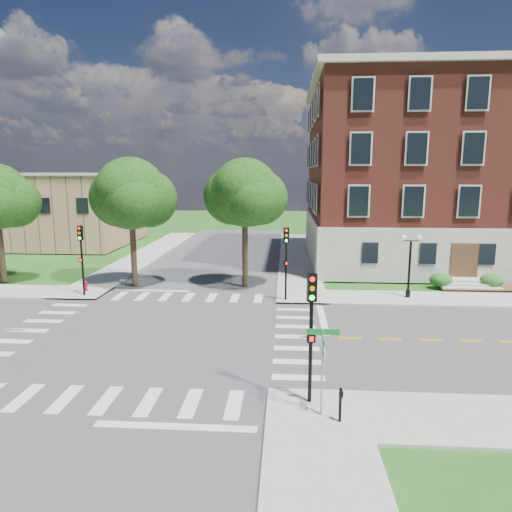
# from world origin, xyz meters

# --- Properties ---
(ground) EXTENTS (160.00, 160.00, 0.00)m
(ground) POSITION_xyz_m (0.00, 0.00, 0.00)
(ground) COLOR #1C4C15
(ground) RESTS_ON ground
(road_ew) EXTENTS (90.00, 12.00, 0.01)m
(road_ew) POSITION_xyz_m (0.00, 0.00, 0.01)
(road_ew) COLOR #3D3D3F
(road_ew) RESTS_ON ground
(road_ns) EXTENTS (12.00, 90.00, 0.01)m
(road_ns) POSITION_xyz_m (0.00, 0.00, 0.01)
(road_ns) COLOR #3D3D3F
(road_ns) RESTS_ON ground
(sidewalk_ne) EXTENTS (34.00, 34.00, 0.12)m
(sidewalk_ne) POSITION_xyz_m (15.38, 15.38, 0.06)
(sidewalk_ne) COLOR #9E9B93
(sidewalk_ne) RESTS_ON ground
(sidewalk_nw) EXTENTS (34.00, 34.00, 0.12)m
(sidewalk_nw) POSITION_xyz_m (-15.38, 15.38, 0.06)
(sidewalk_nw) COLOR #9E9B93
(sidewalk_nw) RESTS_ON ground
(crosswalk_east) EXTENTS (2.20, 10.20, 0.02)m
(crosswalk_east) POSITION_xyz_m (7.20, 0.00, 0.00)
(crosswalk_east) COLOR silver
(crosswalk_east) RESTS_ON ground
(stop_bar_east) EXTENTS (0.40, 5.50, 0.00)m
(stop_bar_east) POSITION_xyz_m (8.80, 3.00, 0.00)
(stop_bar_east) COLOR silver
(stop_bar_east) RESTS_ON ground
(main_building) EXTENTS (30.60, 22.40, 16.50)m
(main_building) POSITION_xyz_m (24.00, 21.99, 8.34)
(main_building) COLOR #A7A493
(main_building) RESTS_ON ground
(secondary_building) EXTENTS (20.40, 15.40, 8.30)m
(secondary_building) POSITION_xyz_m (-22.00, 30.00, 4.28)
(secondary_building) COLOR #A17958
(secondary_building) RESTS_ON ground
(tree_c) EXTENTS (5.21, 5.21, 9.41)m
(tree_c) POSITION_xyz_m (-4.61, 9.90, 6.89)
(tree_c) COLOR black
(tree_c) RESTS_ON ground
(tree_d) EXTENTS (4.95, 4.95, 9.36)m
(tree_d) POSITION_xyz_m (3.62, 10.39, 6.97)
(tree_d) COLOR black
(tree_d) RESTS_ON ground
(traffic_signal_se) EXTENTS (0.37, 0.43, 4.80)m
(traffic_signal_se) POSITION_xyz_m (7.55, -6.99, 3.19)
(traffic_signal_se) COLOR black
(traffic_signal_se) RESTS_ON ground
(traffic_signal_ne) EXTENTS (0.38, 0.46, 4.80)m
(traffic_signal_ne) POSITION_xyz_m (6.64, 6.68, 3.19)
(traffic_signal_ne) COLOR black
(traffic_signal_ne) RESTS_ON ground
(traffic_signal_nw) EXTENTS (0.35, 0.40, 4.80)m
(traffic_signal_nw) POSITION_xyz_m (-7.18, 6.92, 3.19)
(traffic_signal_nw) COLOR black
(traffic_signal_nw) RESTS_ON ground
(twin_lamp_west) EXTENTS (1.36, 0.36, 4.23)m
(twin_lamp_west) POSITION_xyz_m (14.88, 7.86, 2.52)
(twin_lamp_west) COLOR black
(twin_lamp_west) RESTS_ON ground
(street_sign_pole) EXTENTS (1.10, 1.10, 3.10)m
(street_sign_pole) POSITION_xyz_m (7.91, -7.86, 2.31)
(street_sign_pole) COLOR gray
(street_sign_pole) RESTS_ON ground
(push_button_post) EXTENTS (0.14, 0.21, 1.20)m
(push_button_post) POSITION_xyz_m (8.51, -8.31, 0.80)
(push_button_post) COLOR black
(push_button_post) RESTS_ON ground
(fire_hydrant) EXTENTS (0.35, 0.35, 0.75)m
(fire_hydrant) POSITION_xyz_m (-7.58, 8.03, 0.46)
(fire_hydrant) COLOR maroon
(fire_hydrant) RESTS_ON ground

